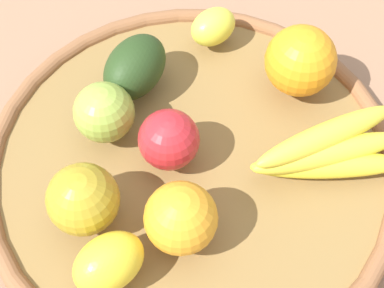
{
  "coord_description": "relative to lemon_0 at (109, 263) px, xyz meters",
  "views": [
    {
      "loc": [
        -0.04,
        0.33,
        0.56
      ],
      "look_at": [
        0.0,
        0.0,
        0.05
      ],
      "focal_mm": 52.33,
      "sensor_mm": 36.0,
      "label": 1
    }
  ],
  "objects": [
    {
      "name": "basket",
      "position": [
        -0.06,
        -0.14,
        -0.04
      ],
      "size": [
        0.47,
        0.47,
        0.03
      ],
      "color": "olive",
      "rests_on": "ground_plane"
    },
    {
      "name": "orange_1",
      "position": [
        -0.17,
        -0.26,
        0.01
      ],
      "size": [
        0.09,
        0.09,
        0.08
      ],
      "primitive_type": "sphere",
      "rotation": [
        0.0,
        0.0,
        4.63
      ],
      "color": "orange",
      "rests_on": "basket"
    },
    {
      "name": "apple_2",
      "position": [
        0.04,
        -0.17,
        0.01
      ],
      "size": [
        0.09,
        0.09,
        0.07
      ],
      "primitive_type": "sphere",
      "rotation": [
        0.0,
        0.0,
        2.23
      ],
      "color": "#8EAB40",
      "rests_on": "basket"
    },
    {
      "name": "avocado",
      "position": [
        0.01,
        -0.24,
        0.0
      ],
      "size": [
        0.09,
        0.11,
        0.06
      ],
      "primitive_type": "ellipsoid",
      "rotation": [
        0.0,
        0.0,
        1.19
      ],
      "color": "#243C18",
      "rests_on": "basket"
    },
    {
      "name": "banana_bunch",
      "position": [
        -0.21,
        -0.15,
        0.0
      ],
      "size": [
        0.17,
        0.11,
        0.05
      ],
      "color": "yellow",
      "rests_on": "basket"
    },
    {
      "name": "orange_0",
      "position": [
        -0.06,
        -0.05,
        0.01
      ],
      "size": [
        0.1,
        0.1,
        0.07
      ],
      "primitive_type": "sphere",
      "rotation": [
        0.0,
        0.0,
        5.37
      ],
      "color": "orange",
      "rests_on": "basket"
    },
    {
      "name": "apple_1",
      "position": [
        -0.04,
        -0.14,
        0.01
      ],
      "size": [
        0.08,
        0.08,
        0.07
      ],
      "primitive_type": "sphere",
      "rotation": [
        0.0,
        0.0,
        1.38
      ],
      "color": "red",
      "rests_on": "basket"
    },
    {
      "name": "lemon_1",
      "position": [
        -0.07,
        -0.32,
        -0.0
      ],
      "size": [
        0.08,
        0.07,
        0.05
      ],
      "primitive_type": "ellipsoid",
      "rotation": [
        0.0,
        0.0,
        3.91
      ],
      "color": "yellow",
      "rests_on": "basket"
    },
    {
      "name": "lemon_0",
      "position": [
        0.0,
        0.0,
        0.0
      ],
      "size": [
        0.09,
        0.09,
        0.05
      ],
      "primitive_type": "ellipsoid",
      "rotation": [
        0.0,
        0.0,
        3.9
      ],
      "color": "yellow",
      "rests_on": "basket"
    },
    {
      "name": "ground_plane",
      "position": [
        -0.06,
        -0.14,
        -0.06
      ],
      "size": [
        2.4,
        2.4,
        0.0
      ],
      "primitive_type": "plane",
      "color": "#90694E",
      "rests_on": "ground"
    },
    {
      "name": "apple_0",
      "position": [
        0.04,
        -0.06,
        0.01
      ],
      "size": [
        0.1,
        0.1,
        0.07
      ],
      "primitive_type": "sphere",
      "rotation": [
        0.0,
        0.0,
        2.4
      ],
      "color": "#AA8E23",
      "rests_on": "basket"
    }
  ]
}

